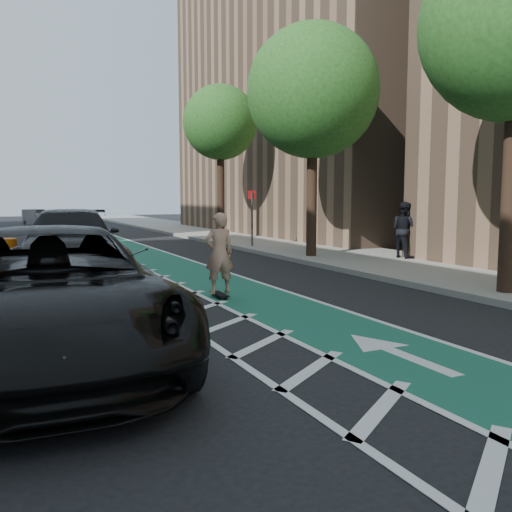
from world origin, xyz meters
TOP-DOWN VIEW (x-y plane):
  - ground at (0.00, 0.00)m, footprint 120.00×120.00m
  - bike_lane at (3.00, 10.00)m, footprint 2.00×90.00m
  - buffer_strip at (1.50, 10.00)m, footprint 1.40×90.00m
  - sidewalk_right at (9.50, 10.00)m, footprint 5.00×90.00m
  - curb_right at (7.05, 10.00)m, footprint 0.12×90.00m
  - building_right_far at (17.50, 20.00)m, footprint 14.00×22.00m
  - tree_r_b at (7.90, 0.00)m, footprint 4.20×4.20m
  - tree_r_c at (7.90, 8.00)m, footprint 4.20×4.20m
  - tree_r_d at (7.90, 16.00)m, footprint 4.20×4.20m
  - sign_post at (7.60, 12.00)m, footprint 0.35×0.08m
  - skateboard at (2.30, 2.38)m, footprint 0.24×0.74m
  - skateboarder at (2.30, 2.38)m, footprint 0.67×0.46m
  - suv_near at (-1.42, -0.87)m, footprint 3.34×6.65m
  - suv_far at (-0.19, 7.50)m, footprint 3.40×6.68m
  - car_grey at (0.20, 31.43)m, footprint 1.49×4.18m
  - pedestrian at (10.41, 5.84)m, footprint 0.76×0.96m
  - barrel_b at (-1.80, 9.50)m, footprint 0.70×0.70m

SIDE VIEW (x-z plane):
  - ground at x=0.00m, z-range 0.00..0.00m
  - buffer_strip at x=1.50m, z-range 0.00..0.01m
  - bike_lane at x=3.00m, z-range 0.00..0.01m
  - sidewalk_right at x=9.50m, z-range 0.00..0.15m
  - curb_right at x=7.05m, z-range 0.00..0.16m
  - skateboard at x=2.30m, z-range 0.03..0.13m
  - barrel_b at x=-1.80m, z-range -0.03..0.93m
  - car_grey at x=0.20m, z-range 0.00..1.37m
  - suv_near at x=-1.42m, z-range 0.00..1.81m
  - suv_far at x=-0.19m, z-range 0.00..1.86m
  - skateboarder at x=2.30m, z-range 0.10..1.87m
  - pedestrian at x=10.41m, z-range 0.15..2.05m
  - sign_post at x=7.60m, z-range 0.11..2.59m
  - tree_r_b at x=7.90m, z-range 1.82..9.72m
  - tree_r_c at x=7.90m, z-range 1.82..9.72m
  - tree_r_d at x=7.90m, z-range 1.82..9.72m
  - building_right_far at x=17.50m, z-range 0.00..19.00m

